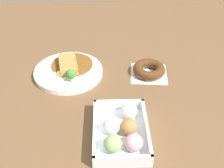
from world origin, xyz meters
TOP-DOWN VIEW (x-y plane):
  - ground_plane at (0.00, 0.00)m, footprint 1.60×1.60m
  - curry_plate at (0.13, 0.07)m, footprint 0.24×0.24m
  - donut_box at (-0.17, -0.10)m, footprint 0.21×0.15m
  - chocolate_ring_donut at (0.12, -0.21)m, footprint 0.14×0.14m

SIDE VIEW (x-z plane):
  - ground_plane at x=0.00m, z-range 0.00..0.00m
  - curry_plate at x=0.13m, z-range -0.02..0.05m
  - chocolate_ring_donut at x=0.12m, z-range 0.00..0.04m
  - donut_box at x=-0.17m, z-range -0.01..0.05m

